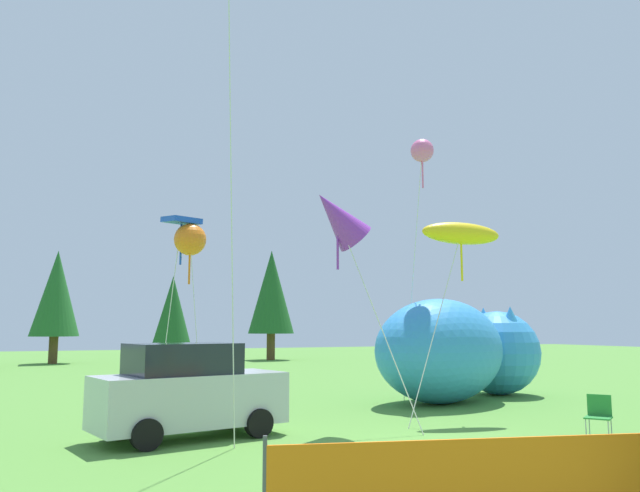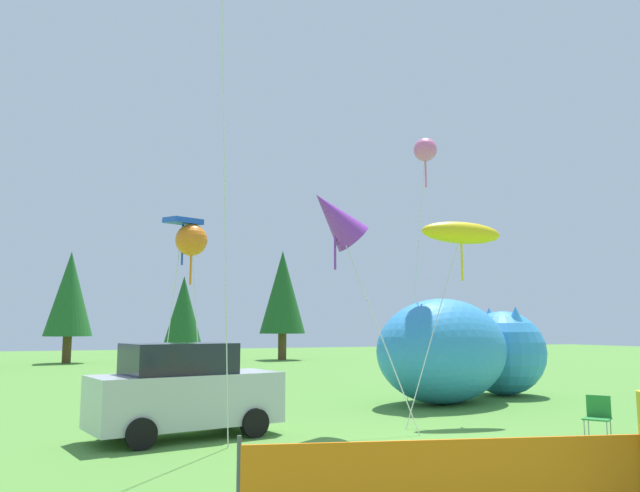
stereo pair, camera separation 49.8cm
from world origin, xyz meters
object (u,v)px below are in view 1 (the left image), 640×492
Objects in this scene: kite_pink_octopus at (422,152)px; kite_blue_box at (181,223)px; folding_chair at (599,413)px; kite_yellow_hero at (461,234)px; kite_orange_flower at (190,240)px; inflatable_cat at (458,354)px; kite_purple_delta at (338,217)px; parked_car at (189,391)px.

kite_pink_octopus is 8.49m from kite_blue_box.
folding_chair is 10.50m from kite_pink_octopus.
kite_orange_flower is at bearing 148.74° from kite_yellow_hero.
kite_orange_flower is at bearing 153.93° from inflatable_cat.
kite_blue_box is at bearing 152.79° from inflatable_cat.
kite_orange_flower is (-7.61, 7.41, 4.39)m from folding_chair.
kite_blue_box is at bearing 124.57° from kite_purple_delta.
kite_blue_box is (-7.96, 0.58, -2.90)m from kite_pink_octopus.
kite_purple_delta is at bearing -68.49° from folding_chair.
kite_pink_octopus is at bearing -2.80° from kite_orange_flower.
parked_car is at bearing -55.96° from folding_chair.
kite_purple_delta is (-5.98, -3.50, 3.55)m from inflatable_cat.
kite_purple_delta is (2.78, -4.17, 0.18)m from kite_orange_flower.
parked_car is 0.81× the size of kite_yellow_hero.
kite_blue_box is 1.05× the size of kite_yellow_hero.
kite_blue_box reaches higher than parked_car.
inflatable_cat reaches higher than parked_car.
kite_pink_octopus is at bearing -4.14° from kite_blue_box.
kite_yellow_hero is 3.80m from kite_purple_delta.
kite_orange_flower reaches higher than parked_car.
kite_purple_delta reaches higher than kite_yellow_hero.
kite_orange_flower is 0.91× the size of kite_purple_delta.
kite_blue_box is 8.01m from kite_yellow_hero.
parked_car is at bearing 178.29° from inflatable_cat.
kite_pink_octopus is 1.56× the size of kite_blue_box.
kite_orange_flower is 5.02m from kite_purple_delta.
kite_orange_flower is 7.69m from kite_yellow_hero.
kite_yellow_hero is at bearing -107.82° from folding_chair.
parked_car is 10.16m from inflatable_cat.
parked_car is 0.80× the size of kite_orange_flower.
kite_yellow_hero is (-1.15, -3.61, -3.39)m from kite_pink_octopus.
kite_orange_flower reaches higher than inflatable_cat.
kite_yellow_hero is at bearing -145.05° from inflatable_cat.
folding_chair is 11.97m from kite_blue_box.
kite_orange_flower is at bearing -78.90° from folding_chair.
parked_car is 0.77× the size of kite_blue_box.
inflatable_cat is 1.46× the size of kite_orange_flower.
kite_purple_delta is (-4.82, 3.23, 4.56)m from folding_chair.
kite_orange_flower is at bearing 177.20° from kite_pink_octopus.
parked_car reaches higher than folding_chair.
inflatable_cat is at bearing -5.56° from kite_blue_box.
kite_blue_box is (-0.23, 0.20, 0.50)m from kite_orange_flower.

